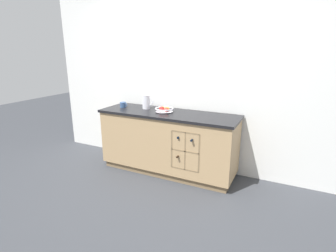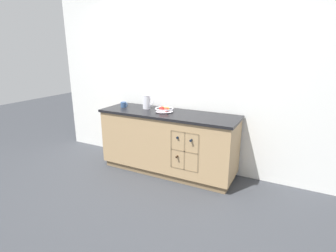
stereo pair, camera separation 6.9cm
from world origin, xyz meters
TOP-DOWN VIEW (x-y plane):
  - ground_plane at (0.00, 0.00)m, footprint 14.00×14.00m
  - back_wall at (0.00, 0.36)m, footprint 4.40×0.06m
  - kitchen_island at (0.00, -0.00)m, footprint 1.98×0.64m
  - fruit_bowl at (-0.06, -0.00)m, footprint 0.26×0.26m
  - white_pitcher at (-0.39, 0.08)m, footprint 0.18×0.12m
  - ceramic_mug at (-0.76, -0.00)m, footprint 0.12×0.09m

SIDE VIEW (x-z plane):
  - ground_plane at x=0.00m, z-range 0.00..0.00m
  - kitchen_island at x=0.00m, z-range 0.01..0.90m
  - fruit_bowl at x=-0.06m, z-range 0.89..0.98m
  - ceramic_mug at x=-0.76m, z-range 0.89..0.97m
  - white_pitcher at x=-0.39m, z-range 0.90..1.10m
  - back_wall at x=0.00m, z-range 0.00..2.55m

